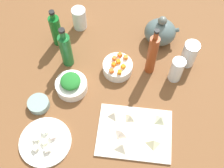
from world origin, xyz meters
TOP-DOWN VIEW (x-y plane):
  - tabletop at (0.00, 0.00)cm, footprint 190.00×190.00cm
  - cutting_board at (11.47, -20.94)cm, footprint 32.68×25.25cm
  - plate_tofu at (-26.17, -28.19)cm, footprint 22.31×22.31cm
  - bowl_greens at (-18.80, -1.11)cm, footprint 14.70×14.70cm
  - bowl_carrots at (1.83, 10.83)cm, footprint 14.32×14.32cm
  - bowl_small_side at (-32.39, -11.22)cm, footprint 9.73×9.73cm
  - teapot at (21.75, 31.32)cm, footprint 17.30×14.63cm
  - bottle_0 at (17.26, 12.50)cm, footprint 4.52×4.52cm
  - bottle_1 at (-22.79, 13.72)cm, footprint 5.61×5.61cm
  - bottle_2 at (-29.81, 25.81)cm, footprint 5.32×5.32cm
  - drinking_glass_0 at (-20.15, 37.33)cm, footprint 7.25×7.25cm
  - drinking_glass_1 at (29.23, 8.98)cm, footprint 6.13×6.13cm
  - drinking_glass_2 at (35.57, 18.44)cm, footprint 7.20×7.20cm
  - carrot_cube_0 at (2.47, 15.85)cm, footprint 2.55×2.55cm
  - carrot_cube_1 at (-0.49, 13.55)cm, footprint 2.38×2.38cm
  - carrot_cube_2 at (4.51, 9.24)cm, footprint 2.54×2.54cm
  - carrot_cube_3 at (-0.13, 10.03)cm, footprint 2.46×2.46cm
  - carrot_cube_4 at (3.05, 5.95)cm, footprint 1.82×1.82cm
  - carrot_cube_5 at (5.41, 14.61)cm, footprint 2.21×2.21cm
  - carrot_cube_6 at (-0.78, 6.40)cm, footprint 2.42×2.42cm
  - carrot_cube_7 at (2.09, 11.87)cm, footprint 2.32×2.32cm
  - chopped_greens_mound at (-18.80, -1.11)cm, footprint 11.88×12.14cm
  - tofu_cube_0 at (-29.61, -27.69)cm, footprint 2.75×2.75cm
  - tofu_cube_1 at (-25.93, -28.87)cm, footprint 3.04×3.04cm
  - tofu_cube_2 at (-26.72, -24.30)cm, footprint 2.87×2.87cm
  - tofu_cube_3 at (-29.15, -31.82)cm, footprint 3.11×3.11cm
  - tofu_cube_4 at (-23.12, -26.23)cm, footprint 3.06×3.06cm
  - tofu_cube_5 at (-24.19, -31.96)cm, footprint 2.92×2.92cm
  - dumpling_0 at (9.18, -14.36)cm, footprint 5.50×5.54cm
  - dumpling_1 at (5.84, -22.13)cm, footprint 6.09×6.15cm
  - dumpling_2 at (2.08, -13.77)cm, footprint 5.65×5.53cm
  - dumpling_3 at (19.50, -24.98)cm, footprint 5.34×5.52cm
  - dumpling_4 at (6.55, -27.71)cm, footprint 7.49×7.51cm
  - dumpling_5 at (22.46, -14.28)cm, footprint 6.30×6.17cm

SIDE VIEW (x-z plane):
  - tabletop at x=0.00cm, z-range 0.00..3.00cm
  - cutting_board at x=11.47cm, z-range 3.00..4.00cm
  - plate_tofu at x=-26.17cm, z-range 3.00..4.20cm
  - bowl_small_side at x=-32.39cm, z-range 3.00..6.45cm
  - dumpling_0 at x=9.18cm, z-range 4.00..6.55cm
  - tofu_cube_0 at x=-29.61cm, z-range 4.20..6.40cm
  - tofu_cube_1 at x=-25.93cm, z-range 4.20..6.40cm
  - tofu_cube_2 at x=-26.72cm, z-range 4.20..6.40cm
  - tofu_cube_3 at x=-29.15cm, z-range 4.20..6.40cm
  - tofu_cube_4 at x=-23.12cm, z-range 4.20..6.40cm
  - tofu_cube_5 at x=-24.19cm, z-range 4.20..6.40cm
  - dumpling_2 at x=2.08cm, z-range 4.00..6.68cm
  - dumpling_4 at x=6.55cm, z-range 4.00..6.71cm
  - dumpling_3 at x=19.50cm, z-range 4.00..6.83cm
  - dumpling_1 at x=5.84cm, z-range 4.00..6.94cm
  - dumpling_5 at x=22.46cm, z-range 4.00..7.07cm
  - bowl_greens at x=-18.80cm, z-range 3.00..8.09cm
  - bowl_carrots at x=1.83cm, z-range 3.00..8.24cm
  - drinking_glass_0 at x=-20.15cm, z-range 3.00..15.14cm
  - carrot_cube_0 at x=2.47cm, z-range 8.24..10.04cm
  - carrot_cube_1 at x=-0.49cm, z-range 8.24..10.04cm
  - carrot_cube_2 at x=4.51cm, z-range 8.24..10.04cm
  - carrot_cube_3 at x=-0.13cm, z-range 8.24..10.04cm
  - carrot_cube_4 at x=3.05cm, z-range 8.24..10.04cm
  - carrot_cube_5 at x=5.41cm, z-range 8.24..10.04cm
  - carrot_cube_6 at x=-0.78cm, z-range 8.24..10.04cm
  - carrot_cube_7 at x=2.09cm, z-range 8.24..10.04cm
  - teapot at x=21.75cm, z-range 1.25..18.12cm
  - drinking_glass_1 at x=29.23cm, z-range 3.00..16.61cm
  - chopped_greens_mound at x=-18.80cm, z-range 8.09..11.55cm
  - drinking_glass_2 at x=35.57cm, z-range 3.00..16.98cm
  - bottle_2 at x=-29.81cm, z-range 1.30..23.49cm
  - bottle_1 at x=-22.79cm, z-range 0.98..25.44cm
  - bottle_0 at x=17.26cm, z-range 0.93..30.21cm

